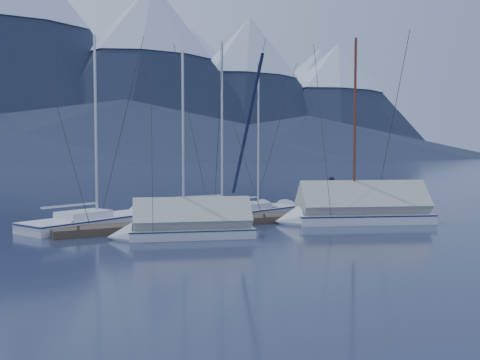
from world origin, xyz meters
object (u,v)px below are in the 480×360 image
sailboat_open_left (106,221)px  sailboat_covered_near (351,213)px  sailboat_covered_far (181,228)px  sailboat_open_right (264,212)px  sailboat_open_mid (231,213)px  person (332,194)px

sailboat_open_left → sailboat_covered_near: sailboat_covered_near is taller
sailboat_open_left → sailboat_covered_far: sailboat_open_left is taller
sailboat_open_left → sailboat_open_right: (9.05, 0.04, -0.01)m
sailboat_open_left → sailboat_covered_near: size_ratio=0.97×
sailboat_open_mid → person: 5.74m
sailboat_open_mid → sailboat_covered_near: (4.19, -5.30, 0.33)m
sailboat_open_right → person: bearing=-44.2°
sailboat_open_mid → sailboat_open_right: sailboat_open_mid is taller
sailboat_covered_near → sailboat_covered_far: 9.33m
sailboat_covered_far → person: 10.28m
sailboat_open_left → person: size_ratio=5.27×
sailboat_open_left → sailboat_covered_near: 12.29m
sailboat_open_mid → sailboat_open_right: bearing=-8.2°
sailboat_covered_near → person: (0.59, 2.32, 0.78)m
sailboat_open_mid → sailboat_covered_far: size_ratio=1.25×
sailboat_open_mid → person: bearing=-32.0°
sailboat_open_left → sailboat_open_mid: sailboat_open_mid is taller
sailboat_covered_near → sailboat_covered_far: bearing=-178.4°
sailboat_open_left → sailboat_covered_far: size_ratio=1.18×
sailboat_covered_far → sailboat_covered_near: bearing=1.6°
sailboat_covered_near → person: sailboat_covered_near is taller
sailboat_open_right → sailboat_open_mid: bearing=171.8°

